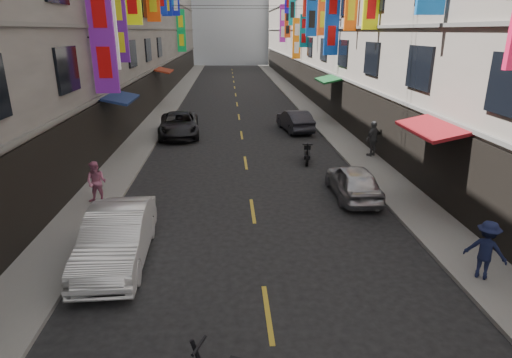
{
  "coord_description": "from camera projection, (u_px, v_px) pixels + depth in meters",
  "views": [
    {
      "loc": [
        -0.82,
        3.69,
        6.21
      ],
      "look_at": [
        -0.33,
        11.21,
        3.59
      ],
      "focal_mm": 30.0,
      "sensor_mm": 36.0,
      "label": 1
    }
  ],
  "objects": [
    {
      "name": "sidewalk_left",
      "position": [
        169.0,
        104.0,
        37.81
      ],
      "size": [
        2.0,
        90.0,
        0.12
      ],
      "primitive_type": "cube",
      "color": "slate",
      "rests_on": "ground"
    },
    {
      "name": "sidewalk_right",
      "position": [
        303.0,
        103.0,
        38.56
      ],
      "size": [
        2.0,
        90.0,
        0.12
      ],
      "primitive_type": "cube",
      "color": "slate",
      "rests_on": "ground"
    },
    {
      "name": "haze_block",
      "position": [
        230.0,
        4.0,
        81.73
      ],
      "size": [
        18.0,
        8.0,
        22.0
      ],
      "primitive_type": "cube",
      "color": "silver",
      "rests_on": "ground"
    },
    {
      "name": "street_awnings",
      "position": [
        219.0,
        97.0,
        22.06
      ],
      "size": [
        13.99,
        35.2,
        0.41
      ],
      "color": "#144C1B",
      "rests_on": "ground"
    },
    {
      "name": "lane_markings",
      "position": [
        238.0,
        110.0,
        35.37
      ],
      "size": [
        0.12,
        80.2,
        0.01
      ],
      "color": "gold",
      "rests_on": "ground"
    },
    {
      "name": "scooter_far_right",
      "position": [
        307.0,
        153.0,
        21.26
      ],
      "size": [
        0.61,
        1.79,
        1.14
      ],
      "rotation": [
        0.0,
        0.0,
        2.97
      ],
      "color": "black",
      "rests_on": "ground"
    },
    {
      "name": "car_left_mid",
      "position": [
        117.0,
        237.0,
        11.94
      ],
      "size": [
        1.75,
        4.65,
        1.52
      ],
      "primitive_type": "imported",
      "rotation": [
        0.0,
        0.0,
        0.03
      ],
      "color": "silver",
      "rests_on": "ground"
    },
    {
      "name": "car_left_far",
      "position": [
        179.0,
        124.0,
        26.48
      ],
      "size": [
        2.79,
        5.34,
        1.43
      ],
      "primitive_type": "imported",
      "rotation": [
        0.0,
        0.0,
        0.08
      ],
      "color": "black",
      "rests_on": "ground"
    },
    {
      "name": "car_right_mid",
      "position": [
        353.0,
        181.0,
        16.67
      ],
      "size": [
        1.58,
        3.87,
        1.31
      ],
      "primitive_type": "imported",
      "rotation": [
        0.0,
        0.0,
        3.13
      ],
      "color": "#B2B2B6",
      "rests_on": "ground"
    },
    {
      "name": "car_right_far",
      "position": [
        295.0,
        121.0,
        27.8
      ],
      "size": [
        2.05,
        4.3,
        1.36
      ],
      "primitive_type": "imported",
      "rotation": [
        0.0,
        0.0,
        3.29
      ],
      "color": "#26262D",
      "rests_on": "ground"
    },
    {
      "name": "pedestrian_lfar",
      "position": [
        97.0,
        182.0,
        15.8
      ],
      "size": [
        0.84,
        0.64,
        1.58
      ],
      "primitive_type": "imported",
      "rotation": [
        0.0,
        0.0,
        -0.16
      ],
      "color": "#C6688D",
      "rests_on": "sidewalk_left"
    },
    {
      "name": "pedestrian_rnear",
      "position": [
        486.0,
        250.0,
        10.92
      ],
      "size": [
        1.13,
        1.06,
        1.58
      ],
      "primitive_type": "imported",
      "rotation": [
        0.0,
        0.0,
        2.46
      ],
      "color": "#161B3C",
      "rests_on": "sidewalk_right"
    },
    {
      "name": "pedestrian_rfar",
      "position": [
        373.0,
        138.0,
        21.75
      ],
      "size": [
        1.22,
        1.08,
        1.81
      ],
      "primitive_type": "imported",
      "rotation": [
        0.0,
        0.0,
        3.72
      ],
      "color": "#505052",
      "rests_on": "sidewalk_right"
    }
  ]
}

